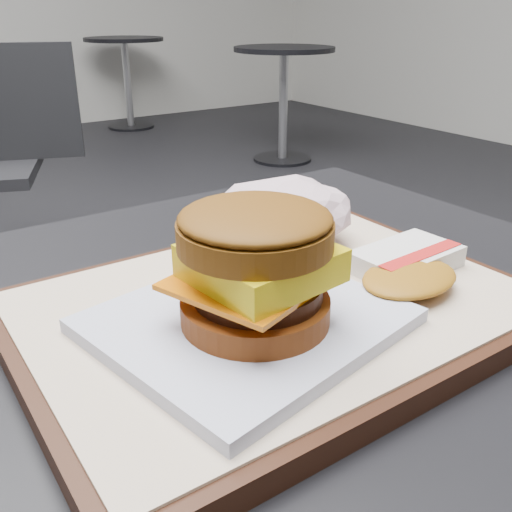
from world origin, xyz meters
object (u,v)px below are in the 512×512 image
object	(u,v)px
breakfast_sandwich	(253,279)
hash_brown	(408,267)
serving_tray	(275,309)
crumpled_wrapper	(282,215)
customer_table	(212,510)

from	to	relation	value
breakfast_sandwich	hash_brown	distance (m)	0.15
breakfast_sandwich	serving_tray	bearing A→B (deg)	36.64
crumpled_wrapper	breakfast_sandwich	bearing A→B (deg)	-134.19
serving_tray	crumpled_wrapper	xyz separation A→B (m)	(0.07, 0.08, 0.04)
serving_tray	breakfast_sandwich	size ratio (longest dim) A/B	1.74
serving_tray	hash_brown	xyz separation A→B (m)	(0.11, -0.03, 0.02)
customer_table	serving_tray	xyz separation A→B (m)	(0.05, -0.02, 0.20)
breakfast_sandwich	hash_brown	bearing A→B (deg)	-1.25
customer_table	crumpled_wrapper	size ratio (longest dim) A/B	5.74
serving_tray	breakfast_sandwich	xyz separation A→B (m)	(-0.04, -0.03, 0.05)
serving_tray	crumpled_wrapper	bearing A→B (deg)	50.43
customer_table	hash_brown	xyz separation A→B (m)	(0.16, -0.05, 0.22)
customer_table	serving_tray	size ratio (longest dim) A/B	2.11
hash_brown	crumpled_wrapper	xyz separation A→B (m)	(-0.04, 0.11, 0.02)
hash_brown	crumpled_wrapper	bearing A→B (deg)	110.86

